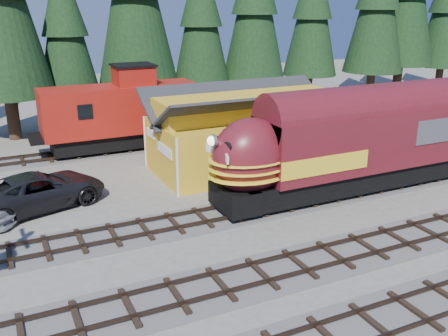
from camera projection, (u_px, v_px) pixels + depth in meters
name	position (u px, v px, depth m)	size (l,w,h in m)	color
ground	(349.00, 229.00, 24.07)	(120.00, 120.00, 0.00)	#6B665B
track_siding	(435.00, 174.00, 31.56)	(68.00, 3.20, 0.33)	#4C4947
track_spur	(73.00, 155.00, 35.38)	(32.00, 3.20, 0.33)	#4C4947
depot	(248.00, 123.00, 32.12)	(12.80, 7.00, 5.30)	gold
conifer_backdrop	(223.00, 0.00, 44.09)	(80.16, 23.79, 17.30)	black
locomotive	(345.00, 148.00, 27.73)	(17.10, 3.40, 4.65)	black
caboose	(121.00, 112.00, 35.99)	(11.07, 3.21, 5.75)	black
pickup_truck_a	(39.00, 191.00, 26.28)	(3.19, 6.92, 1.92)	black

